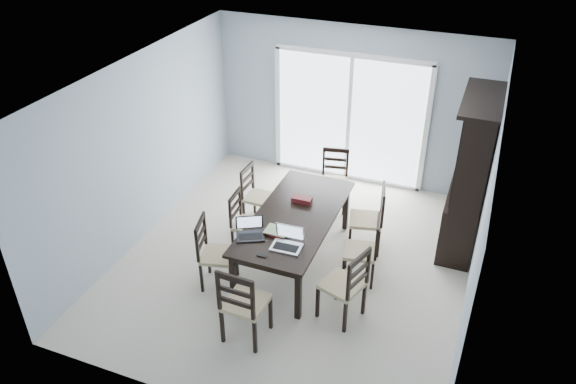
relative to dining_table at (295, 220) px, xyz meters
name	(u,v)px	position (x,y,z in m)	size (l,w,h in m)	color
floor	(295,261)	(0.00, 0.00, -0.67)	(5.00, 5.00, 0.00)	#BCB8A1
ceiling	(296,79)	(0.00, 0.00, 1.93)	(5.00, 5.00, 0.00)	white
back_wall	(350,106)	(0.00, 2.50, 0.63)	(4.50, 0.02, 2.60)	#8F9EAB
wall_left	(142,149)	(-2.25, 0.00, 0.63)	(0.02, 5.00, 2.60)	#8F9EAB
wall_right	(483,215)	(2.25, 0.00, 0.63)	(0.02, 5.00, 2.60)	#8F9EAB
balcony	(361,153)	(0.00, 3.50, -0.72)	(4.50, 2.00, 0.10)	gray
railing	(376,104)	(0.00, 4.50, -0.12)	(4.50, 0.06, 1.10)	#99999E
dining_table	(295,220)	(0.00, 0.00, 0.00)	(1.00, 2.20, 0.75)	black
china_hutch	(470,177)	(2.02, 1.25, 0.40)	(0.50, 1.38, 2.20)	black
sliding_door	(349,118)	(0.00, 2.48, 0.41)	(2.52, 0.05, 2.18)	silver
chair_left_near	(210,246)	(-0.83, -0.80, -0.09)	(0.52, 0.51, 1.11)	black
chair_left_mid	(242,216)	(-0.77, 0.02, -0.13)	(0.41, 0.40, 1.02)	black
chair_left_far	(254,189)	(-0.91, 0.71, -0.12)	(0.42, 0.41, 1.04)	black
chair_right_near	(350,279)	(0.97, -0.81, -0.06)	(0.56, 0.55, 1.16)	black
chair_right_mid	(368,244)	(0.99, -0.01, -0.10)	(0.48, 0.47, 1.08)	black
chair_right_far	(374,212)	(0.89, 0.67, -0.07)	(0.53, 0.52, 1.14)	black
chair_end_near	(241,299)	(-0.03, -1.58, -0.04)	(0.47, 0.48, 1.21)	black
chair_end_far	(334,172)	(0.06, 1.57, -0.10)	(0.48, 0.49, 1.08)	black
laptop_dark	(250,233)	(-0.34, -0.65, 0.13)	(0.41, 0.37, 0.24)	black
laptop_silver	(286,244)	(0.15, -0.69, 0.14)	(0.37, 0.27, 0.25)	silver
book_stack	(276,231)	(-0.08, -0.45, 0.10)	(0.30, 0.24, 0.05)	maroon
cell_phone	(262,256)	(-0.06, -0.94, 0.08)	(0.12, 0.05, 0.01)	black
game_box	(302,199)	(-0.03, 0.34, 0.11)	(0.26, 0.13, 0.07)	#4E140F
hot_tub	(315,124)	(-0.89, 3.44, -0.23)	(1.77, 1.59, 0.88)	maroon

